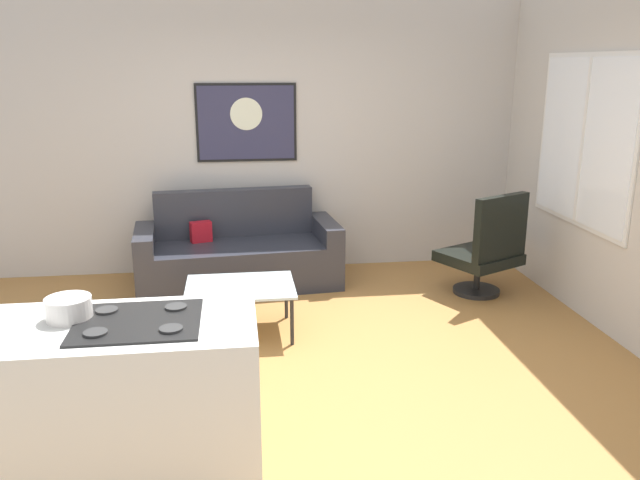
% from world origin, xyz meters
% --- Properties ---
extents(ground, '(6.40, 6.40, 0.04)m').
position_xyz_m(ground, '(0.00, 0.00, -0.02)').
color(ground, '#A57139').
extents(back_wall, '(6.40, 0.05, 2.80)m').
position_xyz_m(back_wall, '(0.00, 2.42, 1.40)').
color(back_wall, '#BCB6AF').
rests_on(back_wall, ground).
extents(right_wall, '(0.05, 6.40, 2.80)m').
position_xyz_m(right_wall, '(2.62, 0.30, 1.40)').
color(right_wall, beige).
rests_on(right_wall, ground).
extents(couch, '(1.99, 0.98, 0.90)m').
position_xyz_m(couch, '(-0.32, 1.90, 0.30)').
color(couch, '#292B33').
rests_on(couch, ground).
extents(coffee_table, '(0.86, 0.65, 0.41)m').
position_xyz_m(coffee_table, '(-0.31, 0.69, 0.37)').
color(coffee_table, silver).
rests_on(coffee_table, ground).
extents(armchair, '(0.83, 0.82, 0.98)m').
position_xyz_m(armchair, '(1.96, 1.27, 0.45)').
color(armchair, black).
rests_on(armchair, ground).
extents(kitchen_counter, '(1.78, 0.70, 0.92)m').
position_xyz_m(kitchen_counter, '(-1.13, -1.17, 0.45)').
color(kitchen_counter, white).
rests_on(kitchen_counter, ground).
extents(mixing_bowl, '(0.22, 0.22, 0.11)m').
position_xyz_m(mixing_bowl, '(-1.15, -1.08, 0.95)').
color(mixing_bowl, silver).
rests_on(mixing_bowl, kitchen_counter).
extents(wall_painting, '(1.00, 0.03, 0.78)m').
position_xyz_m(wall_painting, '(-0.19, 2.38, 1.54)').
color(wall_painting, black).
extents(window, '(0.03, 1.49, 1.44)m').
position_xyz_m(window, '(2.59, 0.90, 1.48)').
color(window, silver).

